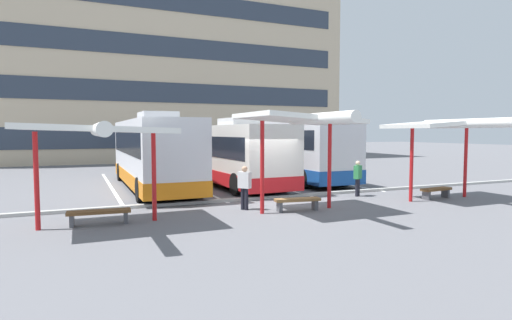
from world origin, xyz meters
name	(u,v)px	position (x,y,z in m)	size (l,w,h in m)	color
ground_plane	(278,201)	(0.00, 0.00, 0.00)	(160.00, 160.00, 0.00)	slate
terminal_building	(151,59)	(0.03, 29.75, 10.36)	(38.28, 12.61, 23.44)	#C6B293
coach_bus_0	(153,153)	(-3.91, 6.02, 1.74)	(2.71, 11.24, 3.71)	silver
coach_bus_1	(230,154)	(0.09, 5.92, 1.62)	(2.95, 10.87, 3.48)	silver
coach_bus_2	(285,149)	(4.16, 7.44, 1.78)	(2.79, 12.25, 3.78)	silver
lane_stripe_0	(111,187)	(-5.82, 7.41, 0.00)	(0.16, 14.00, 0.01)	white
lane_stripe_1	(186,183)	(-1.94, 7.41, 0.00)	(0.16, 14.00, 0.01)	white
lane_stripe_2	(251,180)	(1.94, 7.41, 0.00)	(0.16, 14.00, 0.01)	white
lane_stripe_3	(309,177)	(5.82, 7.41, 0.00)	(0.16, 14.00, 0.01)	white
waiting_shelter_0	(98,131)	(-6.80, -1.96, 2.82)	(4.28, 5.26, 3.03)	red
bench_0	(99,214)	(-6.80, -1.66, 0.34)	(1.84, 0.55, 0.45)	brown
waiting_shelter_1	(301,121)	(-0.24, -2.30, 3.16)	(3.70, 4.97, 3.45)	red
bench_1	(297,201)	(-0.24, -2.07, 0.33)	(1.68, 0.64, 0.45)	brown
waiting_shelter_2	(446,125)	(6.42, -2.39, 3.06)	(4.02, 4.61, 3.37)	red
bench_2	(436,191)	(6.42, -2.00, 0.33)	(1.55, 0.57, 0.45)	brown
platform_kerb	(270,197)	(0.00, 0.77, 0.06)	(44.00, 0.24, 0.12)	#ADADA8
waiting_passenger_0	(245,185)	(-1.89, -1.13, 0.90)	(0.44, 0.50, 1.58)	black
waiting_passenger_1	(358,176)	(3.80, -0.14, 0.88)	(0.49, 0.42, 1.55)	black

